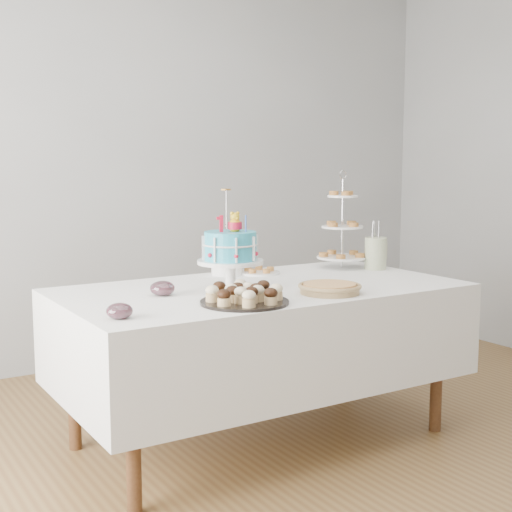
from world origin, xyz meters
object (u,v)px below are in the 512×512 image
cupcake_tray (244,294)px  pie (330,288)px  table (261,332)px  pastry_plate (259,271)px  birthday_cake (230,263)px  jam_bowl_b (162,289)px  tiered_stand (342,227)px  plate_stack (227,269)px  utensil_pitcher (376,252)px  jam_bowl_a (119,311)px

cupcake_tray → pie: 0.45m
table → pastry_plate: bearing=59.4°
birthday_cake → jam_bowl_b: bearing=-172.5°
tiered_stand → plate_stack: tiered_stand is taller
plate_stack → pastry_plate: 0.18m
utensil_pitcher → pie: bearing=-126.7°
jam_bowl_b → table: bearing=-4.2°
table → tiered_stand: bearing=20.9°
pie → jam_bowl_b: size_ratio=2.57×
plate_stack → utensil_pitcher: bearing=-18.2°
table → cupcake_tray: bearing=-132.0°
birthday_cake → tiered_stand: tiered_stand is taller
tiered_stand → cupcake_tray: bearing=-149.4°
pie → utensil_pitcher: bearing=34.0°
cupcake_tray → jam_bowl_a: 0.56m
jam_bowl_a → jam_bowl_b: (0.34, 0.35, 0.00)m
pie → jam_bowl_a: (-1.01, 0.00, 0.00)m
tiered_stand → pie: bearing=-132.6°
plate_stack → tiered_stand: bearing=-10.8°
pie → plate_stack: size_ratio=1.75×
pie → birthday_cake: bearing=139.9°
utensil_pitcher → birthday_cake: bearing=-152.1°
plate_stack → jam_bowl_b: size_ratio=1.46×
pastry_plate → jam_bowl_b: 0.77m
birthday_cake → pie: 0.47m
table → jam_bowl_a: (-0.84, -0.31, 0.26)m
table → birthday_cake: birthday_cake is taller
tiered_stand → table: bearing=-159.1°
tiered_stand → pastry_plate: tiered_stand is taller
cupcake_tray → jam_bowl_b: size_ratio=3.35×
jam_bowl_a → tiered_stand: bearing=20.7°
birthday_cake → pastry_plate: (0.38, 0.36, -0.11)m
pie → table: bearing=118.2°
birthday_cake → utensil_pitcher: birthday_cake is taller
jam_bowl_a → table: bearing=20.4°
jam_bowl_a → jam_bowl_b: 0.49m
birthday_cake → jam_bowl_a: birthday_cake is taller
plate_stack → jam_bowl_b: (-0.54, -0.36, -0.00)m
plate_stack → jam_bowl_a: size_ratio=1.59×
tiered_stand → utensil_pitcher: tiered_stand is taller
birthday_cake → pie: birthday_cake is taller
table → birthday_cake: size_ratio=4.06×
pie → plate_stack: plate_stack is taller
birthday_cake → tiered_stand: bearing=35.7°
tiered_stand → plate_stack: size_ratio=3.32×
birthday_cake → jam_bowl_a: size_ratio=4.55×
cupcake_tray → utensil_pitcher: bearing=21.8°
table → plate_stack: 0.48m
plate_stack → jam_bowl_a: 1.13m
table → jam_bowl_b: 0.57m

